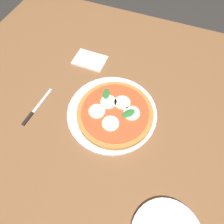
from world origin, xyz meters
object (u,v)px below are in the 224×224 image
(serving_tray, at_px, (112,113))
(knife, at_px, (34,111))
(dining_table, at_px, (97,113))
(napkin, at_px, (90,60))
(pizza, at_px, (115,113))

(serving_tray, distance_m, knife, 0.28)
(dining_table, xyz_separation_m, serving_tray, (0.08, -0.03, 0.11))
(serving_tray, distance_m, napkin, 0.27)
(dining_table, bearing_deg, knife, -145.11)
(napkin, bearing_deg, knife, -105.72)
(napkin, xyz_separation_m, knife, (-0.08, -0.30, -0.00))
(dining_table, height_order, serving_tray, serving_tray)
(pizza, relative_size, knife, 1.53)
(pizza, xyz_separation_m, knife, (-0.28, -0.09, -0.02))
(dining_table, height_order, pizza, pizza)
(pizza, bearing_deg, knife, -162.61)
(dining_table, xyz_separation_m, napkin, (-0.10, 0.17, 0.11))
(pizza, distance_m, knife, 0.29)
(napkin, distance_m, knife, 0.31)
(pizza, xyz_separation_m, napkin, (-0.19, 0.21, -0.02))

